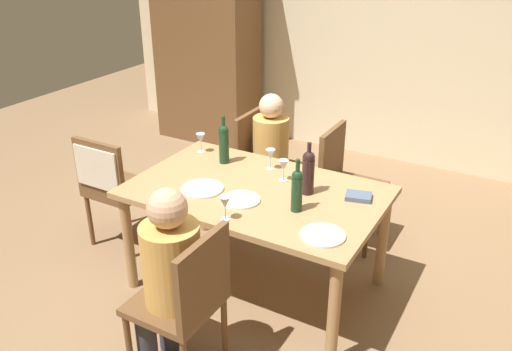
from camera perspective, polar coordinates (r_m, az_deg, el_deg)
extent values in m
plane|color=#846647|center=(3.86, 0.00, -11.52)|extent=(10.00, 10.00, 0.00)
cube|color=beige|center=(5.69, 14.09, 14.89)|extent=(6.40, 0.12, 2.70)
cube|color=brown|center=(6.16, -5.27, 13.44)|extent=(1.10, 0.56, 2.10)
cube|color=#A87F51|center=(3.47, 0.00, -1.79)|extent=(1.63, 1.02, 0.04)
cylinder|color=#A87F51|center=(3.75, -13.49, -6.99)|extent=(0.07, 0.07, 0.72)
cylinder|color=#A87F51|center=(3.08, 8.31, -14.54)|extent=(0.07, 0.07, 0.72)
cylinder|color=#A87F51|center=(4.34, -5.71, -1.65)|extent=(0.07, 0.07, 0.72)
cylinder|color=#A87F51|center=(3.77, 13.38, -6.73)|extent=(0.07, 0.07, 0.72)
cylinder|color=brown|center=(3.15, -13.44, -17.32)|extent=(0.04, 0.04, 0.44)
cylinder|color=brown|center=(3.36, -9.02, -13.70)|extent=(0.04, 0.04, 0.44)
cylinder|color=brown|center=(3.18, -3.40, -15.98)|extent=(0.04, 0.04, 0.44)
cube|color=brown|center=(3.00, -8.67, -13.31)|extent=(0.44, 0.44, 0.04)
cube|color=brown|center=(2.76, -5.65, -10.81)|extent=(0.04, 0.44, 0.44)
cylinder|color=brown|center=(4.64, 4.70, -1.61)|extent=(0.04, 0.04, 0.44)
cylinder|color=brown|center=(4.34, 2.55, -3.60)|extent=(0.04, 0.04, 0.44)
cylinder|color=brown|center=(4.79, 0.59, -0.59)|extent=(0.04, 0.04, 0.44)
cylinder|color=brown|center=(4.50, -1.76, -2.44)|extent=(0.04, 0.04, 0.44)
cube|color=brown|center=(4.45, 1.55, 0.72)|extent=(0.44, 0.44, 0.04)
cube|color=brown|center=(4.45, -0.69, 4.06)|extent=(0.04, 0.44, 0.44)
cylinder|color=brown|center=(4.42, 13.36, -3.72)|extent=(0.04, 0.04, 0.44)
cylinder|color=brown|center=(4.10, 11.76, -6.00)|extent=(0.04, 0.04, 0.44)
cylinder|color=brown|center=(4.52, 8.77, -2.61)|extent=(0.04, 0.04, 0.44)
cylinder|color=brown|center=(4.21, 6.86, -4.74)|extent=(0.04, 0.04, 0.44)
cube|color=brown|center=(4.20, 10.44, -1.38)|extent=(0.44, 0.44, 0.04)
cube|color=brown|center=(4.16, 8.12, 2.18)|extent=(0.04, 0.44, 0.44)
cylinder|color=brown|center=(4.60, -14.01, -2.58)|extent=(0.04, 0.04, 0.44)
cylinder|color=brown|center=(4.37, -10.33, -3.78)|extent=(0.04, 0.04, 0.44)
cylinder|color=brown|center=(4.37, -17.35, -4.58)|extent=(0.04, 0.04, 0.44)
cylinder|color=brown|center=(4.13, -13.65, -5.98)|extent=(0.04, 0.04, 0.44)
cube|color=brown|center=(4.25, -14.17, -1.38)|extent=(0.44, 0.44, 0.04)
cube|color=brown|center=(4.03, -16.44, 0.56)|extent=(0.44, 0.04, 0.44)
cube|color=beige|center=(4.02, -16.48, 0.85)|extent=(0.40, 0.07, 0.31)
cylinder|color=#33333D|center=(3.17, -11.65, -16.53)|extent=(0.11, 0.11, 0.46)
cylinder|color=#33333D|center=(3.28, -9.46, -14.71)|extent=(0.11, 0.11, 0.46)
cylinder|color=tan|center=(2.86, -8.99, -9.55)|extent=(0.31, 0.31, 0.48)
sphere|color=tan|center=(2.68, -9.49, -3.50)|extent=(0.21, 0.21, 0.21)
cylinder|color=#33333D|center=(4.57, 3.56, -1.86)|extent=(0.11, 0.11, 0.46)
cylinder|color=#33333D|center=(4.43, 2.55, -2.77)|extent=(0.11, 0.11, 0.46)
cylinder|color=tan|center=(4.36, 1.59, 3.41)|extent=(0.29, 0.29, 0.45)
sphere|color=beige|center=(4.25, 1.64, 7.45)|extent=(0.20, 0.20, 0.20)
cylinder|color=black|center=(3.38, 5.58, -0.11)|extent=(0.08, 0.08, 0.23)
sphere|color=black|center=(3.33, 5.68, 1.93)|extent=(0.08, 0.08, 0.08)
cylinder|color=black|center=(3.30, 5.72, 2.80)|extent=(0.03, 0.03, 0.09)
cylinder|color=#19381E|center=(3.18, 4.38, -2.02)|extent=(0.07, 0.07, 0.22)
sphere|color=#19381E|center=(3.12, 4.46, -0.05)|extent=(0.07, 0.07, 0.07)
cylinder|color=#19381E|center=(3.10, 4.49, 0.91)|extent=(0.03, 0.03, 0.10)
cylinder|color=#19381E|center=(3.81, -3.45, 3.04)|extent=(0.07, 0.07, 0.24)
sphere|color=#19381E|center=(3.76, -3.50, 4.88)|extent=(0.07, 0.07, 0.07)
cylinder|color=#19381E|center=(3.74, -3.52, 5.69)|extent=(0.03, 0.03, 0.10)
cylinder|color=silver|center=(3.75, 1.54, 0.74)|extent=(0.06, 0.06, 0.00)
cylinder|color=silver|center=(3.73, 1.54, 1.26)|extent=(0.01, 0.01, 0.07)
cone|color=silver|center=(3.70, 1.56, 2.28)|extent=(0.07, 0.07, 0.07)
cylinder|color=silver|center=(3.59, 2.92, -0.49)|extent=(0.06, 0.06, 0.00)
cylinder|color=silver|center=(3.57, 2.94, 0.04)|extent=(0.01, 0.01, 0.07)
cone|color=silver|center=(3.54, 2.96, 1.10)|extent=(0.07, 0.07, 0.07)
cylinder|color=silver|center=(4.05, -5.89, 2.54)|extent=(0.06, 0.06, 0.00)
cylinder|color=silver|center=(4.03, -5.91, 3.03)|extent=(0.01, 0.01, 0.07)
cone|color=silver|center=(4.01, -5.96, 3.99)|extent=(0.07, 0.07, 0.07)
cylinder|color=silver|center=(3.13, -3.29, -4.68)|extent=(0.06, 0.06, 0.00)
cylinder|color=silver|center=(3.11, -3.31, -4.09)|extent=(0.01, 0.01, 0.07)
cone|color=silver|center=(3.07, -3.34, -2.91)|extent=(0.07, 0.07, 0.07)
cylinder|color=white|center=(3.32, -1.63, -2.61)|extent=(0.24, 0.24, 0.01)
cylinder|color=white|center=(3.47, -5.76, -1.41)|extent=(0.28, 0.28, 0.01)
cylinder|color=white|center=(2.98, 7.17, -6.37)|extent=(0.25, 0.25, 0.01)
cube|color=#4C5B75|center=(3.40, 10.92, -2.21)|extent=(0.18, 0.16, 0.03)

